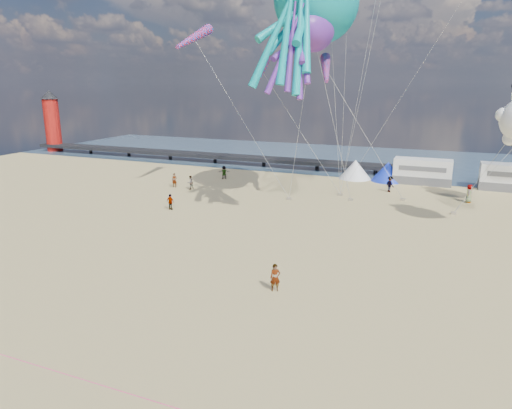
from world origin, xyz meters
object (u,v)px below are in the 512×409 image
object	(u,v)px
beachgoer_6	(469,193)
beachgoer_3	(170,202)
tent_blue	(388,172)
standing_person	(275,278)
sandbag_b	(351,200)
kite_octopus_teal	(317,2)
sandbag_e	(340,195)
sandbag_c	(454,213)
windsock_mid	(326,69)
beachgoer_4	(224,172)
motorhome_1	(512,178)
windsock_left	(194,38)
beachgoer_7	(190,183)
sandbag_d	(403,199)
tent_white	(355,169)
motorhome_0	(422,171)
sandbag_a	(289,199)
beachgoer_2	(390,184)
windsock_right	(262,70)
kite_octopus_purple	(313,30)
lighthouse	(53,125)

from	to	relation	value
beachgoer_6	beachgoer_3	bearing A→B (deg)	126.09
tent_blue	standing_person	size ratio (longest dim) A/B	2.41
tent_blue	sandbag_b	distance (m)	11.71
kite_octopus_teal	sandbag_e	bearing A→B (deg)	84.68
sandbag_c	windsock_mid	xyz separation A→B (m)	(-12.21, -1.60, 12.93)
beachgoer_4	kite_octopus_teal	xyz separation A→B (m)	(13.60, -8.05, 17.93)
beachgoer_4	sandbag_c	size ratio (longest dim) A/B	3.35
motorhome_1	sandbag_e	distance (m)	19.84
windsock_left	tent_blue	bearing A→B (deg)	40.24
beachgoer_3	beachgoer_6	world-z (taller)	beachgoer_6
windsock_left	beachgoer_7	bearing A→B (deg)	147.10
beachgoer_3	sandbag_d	world-z (taller)	beachgoer_3
tent_white	sandbag_e	world-z (taller)	tent_white
motorhome_0	motorhome_1	xyz separation A→B (m)	(9.50, 0.00, 0.00)
tent_white	windsock_left	bearing A→B (deg)	-134.97
sandbag_a	beachgoer_2	bearing A→B (deg)	39.76
standing_person	beachgoer_6	world-z (taller)	beachgoer_6
tent_white	sandbag_d	distance (m)	11.47
sandbag_d	sandbag_a	bearing A→B (deg)	-158.61
sandbag_b	windsock_left	size ratio (longest dim) A/B	0.08
tent_blue	windsock_right	distance (m)	22.44
kite_octopus_teal	windsock_left	distance (m)	13.03
tent_white	kite_octopus_teal	xyz separation A→B (m)	(-1.69, -14.55, 17.57)
windsock_left	kite_octopus_purple	bearing A→B (deg)	-8.37
tent_white	beachgoer_3	size ratio (longest dim) A/B	2.59
tent_white	windsock_right	size ratio (longest dim) A/B	0.80
motorhome_1	beachgoer_3	xyz separation A→B (m)	(-31.15, -21.41, -0.73)
sandbag_d	kite_octopus_teal	size ratio (longest dim) A/B	0.04
kite_octopus_purple	beachgoer_2	bearing A→B (deg)	63.00
windsock_left	windsock_right	size ratio (longest dim) A/B	1.30
sandbag_e	kite_octopus_purple	bearing A→B (deg)	-102.47
beachgoer_3	windsock_left	xyz separation A→B (m)	(-0.82, 6.93, 15.43)
motorhome_0	motorhome_1	bearing A→B (deg)	0.00
sandbag_c	windsock_left	size ratio (longest dim) A/B	0.08
beachgoer_7	sandbag_e	bearing A→B (deg)	128.02
tent_white	beachgoer_2	xyz separation A→B (m)	(4.96, -5.86, -0.31)
kite_octopus_purple	windsock_right	xyz separation A→B (m)	(-5.05, 0.87, -3.26)
motorhome_0	kite_octopus_teal	xyz separation A→B (m)	(-9.69, -14.55, 17.27)
motorhome_0	tent_blue	size ratio (longest dim) A/B	1.65
sandbag_e	lighthouse	bearing A→B (deg)	165.86
tent_white	beachgoer_4	xyz separation A→B (m)	(-15.29, -6.50, -0.36)
beachgoer_6	sandbag_e	distance (m)	12.90
sandbag_d	motorhome_1	bearing A→B (deg)	40.56
standing_person	kite_octopus_teal	bearing A→B (deg)	70.85
beachgoer_6	sandbag_b	xyz separation A→B (m)	(-11.22, -3.94, -0.82)
windsock_mid	windsock_right	xyz separation A→B (m)	(-5.74, -1.62, -0.11)
tent_white	beachgoer_6	distance (m)	14.94
lighthouse	sandbag_e	size ratio (longest dim) A/B	18.00
motorhome_1	windsock_mid	bearing A→B (deg)	-141.60
sandbag_b	kite_octopus_purple	bearing A→B (deg)	-119.33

